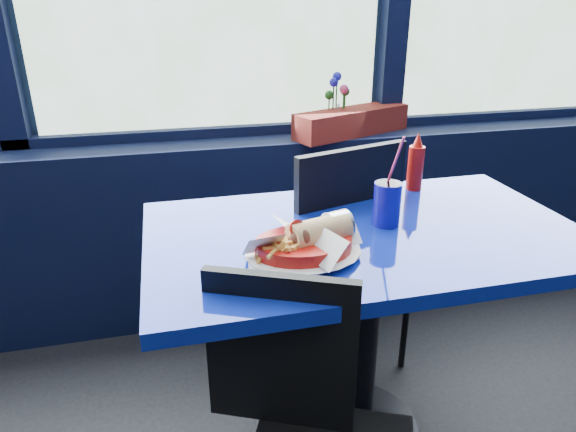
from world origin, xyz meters
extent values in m
cube|color=black|center=(0.00, 2.87, 0.40)|extent=(5.00, 0.26, 0.80)
cube|color=black|center=(0.00, 2.95, 0.81)|extent=(4.80, 0.08, 0.06)
cylinder|color=black|center=(0.30, 2.00, 0.01)|extent=(0.44, 0.44, 0.03)
cylinder|color=black|center=(0.30, 2.00, 0.34)|extent=(0.12, 0.12, 0.68)
cube|color=navy|center=(0.30, 2.00, 0.73)|extent=(1.20, 0.70, 0.04)
cube|color=black|center=(-0.01, 1.72, 0.61)|extent=(0.33, 0.17, 0.40)
cube|color=black|center=(0.39, 2.40, 0.45)|extent=(0.51, 0.51, 0.04)
cube|color=black|center=(0.33, 2.21, 0.69)|extent=(0.39, 0.14, 0.46)
cylinder|color=black|center=(0.51, 2.62, 0.21)|extent=(0.02, 0.02, 0.43)
cylinder|color=black|center=(0.61, 2.28, 0.21)|extent=(0.02, 0.02, 0.43)
cylinder|color=black|center=(0.17, 2.52, 0.21)|extent=(0.02, 0.02, 0.43)
cylinder|color=black|center=(0.26, 2.18, 0.21)|extent=(0.02, 0.02, 0.43)
cube|color=maroon|center=(0.56, 2.84, 0.85)|extent=(0.55, 0.32, 0.11)
imported|color=silver|center=(0.51, 2.86, 0.86)|extent=(0.15, 0.15, 0.12)
cylinder|color=#1E5919|center=(0.49, 2.86, 0.90)|extent=(0.01, 0.01, 0.20)
sphere|color=#201EB2|center=(0.49, 2.86, 1.02)|extent=(0.04, 0.04, 0.04)
cylinder|color=#1E5919|center=(0.53, 2.85, 0.89)|extent=(0.01, 0.01, 0.18)
sphere|color=#DC4073|center=(0.53, 2.85, 0.99)|extent=(0.04, 0.04, 0.04)
cylinder|color=#1E5919|center=(0.51, 2.88, 0.91)|extent=(0.01, 0.01, 0.22)
sphere|color=#201EB2|center=(0.51, 2.88, 1.04)|extent=(0.04, 0.04, 0.04)
cylinder|color=#1E5919|center=(0.47, 2.87, 0.87)|extent=(0.01, 0.01, 0.15)
sphere|color=#1E5919|center=(0.47, 2.87, 0.96)|extent=(0.04, 0.04, 0.04)
cylinder|color=#1E5919|center=(0.54, 2.87, 0.88)|extent=(0.01, 0.01, 0.16)
sphere|color=#1E5919|center=(0.54, 2.87, 0.98)|extent=(0.04, 0.04, 0.04)
cylinder|color=#AD120B|center=(0.09, 1.89, 0.77)|extent=(0.28, 0.28, 0.05)
cylinder|color=white|center=(0.09, 1.89, 0.76)|extent=(0.27, 0.27, 0.00)
cylinder|color=silver|center=(0.19, 1.92, 0.80)|extent=(0.08, 0.09, 0.08)
sphere|color=brown|center=(0.08, 1.87, 0.81)|extent=(0.06, 0.06, 0.06)
cylinder|color=red|center=(0.07, 1.88, 0.83)|extent=(0.05, 0.05, 0.01)
cylinder|color=#AD120B|center=(0.58, 2.27, 0.82)|extent=(0.05, 0.05, 0.15)
cone|color=#AD120B|center=(0.58, 2.27, 0.92)|extent=(0.03, 0.03, 0.05)
cylinder|color=#100D90|center=(0.37, 2.02, 0.81)|extent=(0.08, 0.08, 0.12)
cylinder|color=black|center=(0.37, 2.02, 0.87)|extent=(0.07, 0.07, 0.01)
cylinder|color=#FF356A|center=(0.38, 2.02, 0.93)|extent=(0.03, 0.06, 0.17)
cube|color=white|center=(0.01, 1.84, 0.75)|extent=(0.15, 0.15, 0.00)
camera|label=1|loc=(-0.22, 0.80, 1.34)|focal=32.00mm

